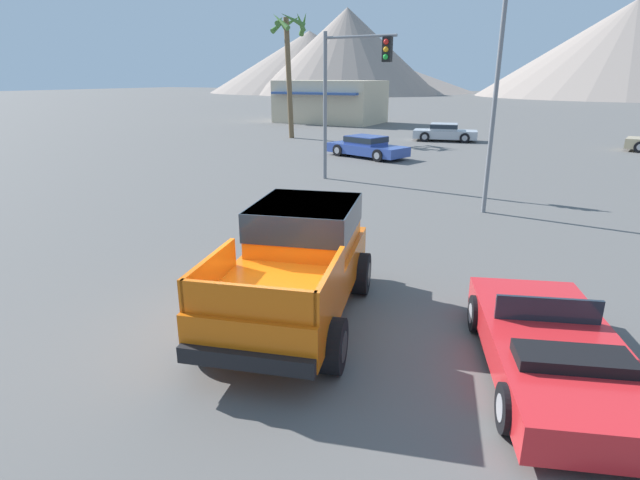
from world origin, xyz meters
name	(u,v)px	position (x,y,z in m)	size (l,w,h in m)	color
ground_plane	(281,330)	(0.00, 0.00, 0.00)	(320.00, 320.00, 0.00)	#5B5956
orange_pickup_truck	(298,256)	(-0.10, 0.77, 1.11)	(3.32, 5.34, 1.98)	orange
red_convertible_car	(553,352)	(4.29, 0.68, 0.43)	(3.18, 4.63, 1.07)	red
parked_car_silver	(445,132)	(-4.86, 28.36, 0.61)	(4.55, 2.70, 1.18)	#B7BABF
parked_car_blue	(367,146)	(-6.65, 19.00, 0.59)	(4.87, 2.94, 1.16)	#334C9E
traffic_light_main	(350,80)	(-4.66, 12.50, 4.12)	(3.13, 0.38, 5.98)	slate
street_lamp_post	(501,38)	(1.48, 9.95, 5.33)	(0.90, 0.24, 9.05)	slate
palm_tree_short	(290,46)	(-15.11, 24.74, 6.26)	(2.80, 2.77, 8.48)	brown
storefront_building	(330,102)	(-18.62, 37.57, 1.96)	(9.64, 6.69, 3.90)	beige
distant_mountain_range	(474,58)	(-24.73, 125.16, 8.68)	(162.42, 74.32, 20.46)	gray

